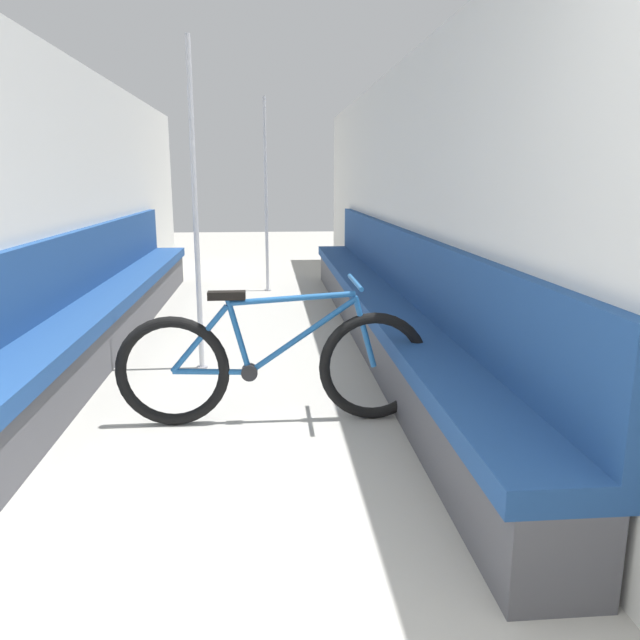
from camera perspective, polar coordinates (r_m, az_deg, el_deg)
The scene contains 7 objects.
wall_left at distance 5.02m, azimuth -23.18°, elevation 9.51°, with size 0.10×11.07×2.26m, color silver.
wall_right at distance 4.91m, azimuth 8.89°, elevation 10.32°, with size 0.10×11.07×2.26m, color silver.
bench_seat_row_left at distance 5.22m, azimuth -19.40°, elevation 0.79°, with size 0.42×6.67×0.94m.
bench_seat_row_right at distance 5.13m, azimuth 5.62°, elevation 1.27°, with size 0.42×6.67×0.94m.
bicycle at distance 3.45m, azimuth -4.22°, elevation -4.15°, with size 1.72×0.46×0.80m.
grab_pole_near at distance 4.38m, azimuth -11.32°, elevation 9.44°, with size 0.08×0.08×2.24m.
grab_pole_far at distance 7.47m, azimuth -4.95°, elevation 10.97°, with size 0.08×0.08×2.24m.
Camera 1 is at (0.20, -0.83, 1.34)m, focal length 35.00 mm.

